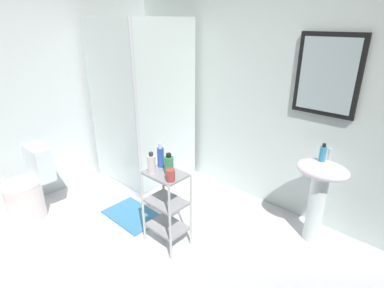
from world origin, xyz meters
The scene contains 14 objects.
ground_plane centered at (0.00, 0.00, -0.01)m, with size 4.20×4.20×0.02m, color silver.
wall_back centered at (0.01, 1.85, 1.25)m, with size 4.20×0.14×2.50m.
wall_left centered at (-1.85, 0.00, 1.25)m, with size 0.10×4.20×2.50m, color silver.
shower_stall centered at (-1.18, 1.18, 0.46)m, with size 0.92×0.92×2.00m.
pedestal_sink centered at (0.88, 1.52, 0.58)m, with size 0.46×0.37×0.81m.
sink_faucet centered at (0.88, 1.64, 0.86)m, with size 0.03×0.03×0.10m, color silver.
toilet centered at (-1.48, -0.14, 0.31)m, with size 0.37×0.49×0.76m.
storage_cart centered at (-0.10, 0.55, 0.44)m, with size 0.38×0.28×0.74m.
hand_soap_bottle centered at (0.85, 1.55, 0.88)m, with size 0.06×0.06×0.16m.
lotion_bottle_white centered at (-0.19, 0.47, 0.82)m, with size 0.07×0.07×0.19m.
body_wash_bottle_green centered at (-0.07, 0.56, 0.82)m, with size 0.08×0.08×0.19m.
shampoo_bottle_blue centered at (-0.22, 0.61, 0.84)m, with size 0.06×0.06×0.23m.
rinse_cup centered at (0.03, 0.48, 0.79)m, with size 0.08×0.08×0.10m, color #B24742.
bath_mat centered at (-0.69, 0.57, 0.01)m, with size 0.60×0.40×0.02m, color teal.
Camera 1 is at (1.65, -1.01, 1.97)m, focal length 28.40 mm.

